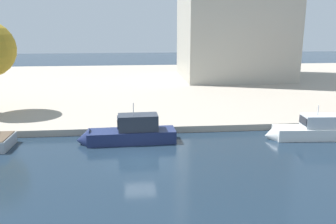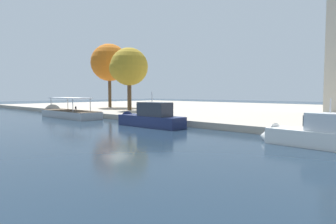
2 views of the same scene
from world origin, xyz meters
TOP-DOWN VIEW (x-y plane):
  - ground_plane at (0.00, 0.00)m, footprint 220.00×220.00m
  - dock_promenade at (0.00, 34.78)m, footprint 120.00×55.00m
  - motor_yacht_1 at (-1.08, 4.86)m, footprint 9.14×2.60m
  - motor_yacht_2 at (16.34, 4.34)m, footprint 8.66×2.78m

SIDE VIEW (x-z plane):
  - ground_plane at x=0.00m, z-range 0.00..0.00m
  - dock_promenade at x=0.00m, z-range 0.00..0.67m
  - motor_yacht_2 at x=16.34m, z-range -1.40..2.64m
  - motor_yacht_1 at x=-1.08m, z-range -1.47..2.99m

